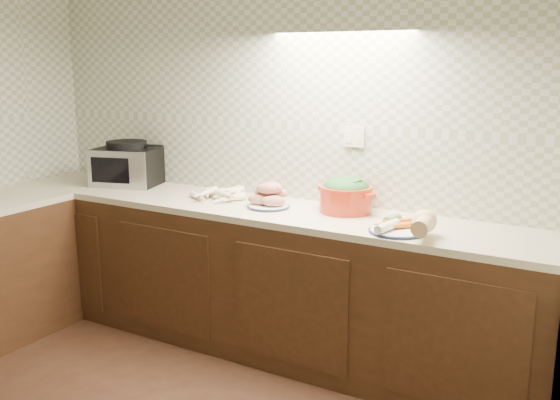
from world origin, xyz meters
The scene contains 8 objects.
room centered at (0.00, 0.00, 1.63)m, with size 3.60×3.60×2.60m.
counter centered at (-0.68, 0.68, 0.45)m, with size 3.60×3.60×0.90m.
toaster_oven centered at (-1.09, 1.59, 1.04)m, with size 0.51×0.44×0.31m.
parsnip_pile centered at (-0.19, 1.55, 0.93)m, with size 0.43×0.33×0.07m.
sweet_potato_plate centered at (0.13, 1.50, 0.96)m, with size 0.26×0.26×0.16m.
onion_bowl centered at (0.08, 1.62, 0.94)m, with size 0.14×0.14×0.10m.
dutch_oven centered at (0.58, 1.63, 1.00)m, with size 0.38×0.37×0.21m.
veg_plate centered at (1.05, 1.37, 0.95)m, with size 0.35×0.30×0.14m.
Camera 1 is at (2.01, -1.61, 1.77)m, focal length 40.00 mm.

